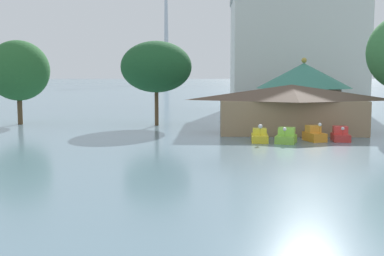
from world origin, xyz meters
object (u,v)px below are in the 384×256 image
at_px(background_building_block, 293,53).
at_px(shoreline_tree_mid, 156,67).
at_px(pedal_boat_red, 340,135).
at_px(boathouse, 291,108).
at_px(green_roof_pavilion, 303,89).
at_px(pedal_boat_yellow, 260,136).
at_px(pedal_boat_lime, 286,137).
at_px(shoreline_tree_tall_left, 18,71).
at_px(pedal_boat_orange, 314,135).

bearing_deg(background_building_block, shoreline_tree_mid, -129.30).
height_order(pedal_boat_red, shoreline_tree_mid, shoreline_tree_mid).
xyz_separation_m(pedal_boat_red, boathouse, (-3.73, 5.43, 2.15)).
bearing_deg(background_building_block, green_roof_pavilion, -95.23).
height_order(pedal_boat_yellow, green_roof_pavilion, green_roof_pavilion).
relative_size(pedal_boat_yellow, shoreline_tree_mid, 0.30).
bearing_deg(pedal_boat_red, shoreline_tree_mid, -119.71).
distance_m(green_roof_pavilion, shoreline_tree_mid, 19.55).
distance_m(pedal_boat_lime, background_building_block, 41.30).
relative_size(pedal_boat_yellow, shoreline_tree_tall_left, 0.29).
bearing_deg(pedal_boat_orange, pedal_boat_lime, -78.64).
bearing_deg(pedal_boat_red, pedal_boat_orange, -80.29).
bearing_deg(shoreline_tree_mid, boathouse, -26.98).
distance_m(pedal_boat_lime, pedal_boat_red, 5.50).
distance_m(pedal_boat_orange, green_roof_pavilion, 19.06).
bearing_deg(green_roof_pavilion, background_building_block, 84.77).
xyz_separation_m(pedal_boat_yellow, boathouse, (3.83, 6.27, 2.20)).
bearing_deg(shoreline_tree_mid, pedal_boat_red, -34.90).
height_order(boathouse, shoreline_tree_tall_left, shoreline_tree_tall_left).
height_order(pedal_boat_lime, shoreline_tree_tall_left, shoreline_tree_tall_left).
distance_m(pedal_boat_red, shoreline_tree_tall_left, 38.75).
distance_m(pedal_boat_lime, pedal_boat_orange, 3.13).
height_order(pedal_boat_red, shoreline_tree_tall_left, shoreline_tree_tall_left).
distance_m(pedal_boat_yellow, pedal_boat_red, 7.61).
bearing_deg(pedal_boat_yellow, shoreline_tree_tall_left, -113.53).
bearing_deg(shoreline_tree_tall_left, green_roof_pavilion, 7.76).
height_order(pedal_boat_yellow, shoreline_tree_tall_left, shoreline_tree_tall_left).
height_order(pedal_boat_orange, background_building_block, background_building_block).
bearing_deg(background_building_block, shoreline_tree_tall_left, -146.83).
xyz_separation_m(green_roof_pavilion, shoreline_tree_tall_left, (-35.72, -4.87, 2.33)).
distance_m(pedal_boat_yellow, green_roof_pavilion, 20.94).
xyz_separation_m(shoreline_tree_mid, background_building_block, (20.41, 24.94, 2.87)).
relative_size(pedal_boat_lime, pedal_boat_orange, 0.99).
height_order(pedal_boat_orange, green_roof_pavilion, green_roof_pavilion).
height_order(pedal_boat_red, green_roof_pavilion, green_roof_pavilion).
height_order(pedal_boat_yellow, background_building_block, background_building_block).
bearing_deg(pedal_boat_red, pedal_boat_yellow, -78.45).
xyz_separation_m(pedal_boat_yellow, background_building_block, (9.26, 38.84, 9.48)).
relative_size(pedal_boat_red, shoreline_tree_mid, 0.25).
relative_size(pedal_boat_orange, green_roof_pavilion, 0.22).
height_order(pedal_boat_orange, shoreline_tree_mid, shoreline_tree_mid).
bearing_deg(pedal_boat_lime, pedal_boat_orange, 134.19).
bearing_deg(green_roof_pavilion, pedal_boat_yellow, -111.24).
distance_m(boathouse, shoreline_tree_mid, 17.38).
distance_m(pedal_boat_orange, boathouse, 6.14).
height_order(pedal_boat_orange, shoreline_tree_tall_left, shoreline_tree_tall_left).
bearing_deg(pedal_boat_yellow, boathouse, 151.95).
distance_m(pedal_boat_yellow, background_building_block, 41.03).
height_order(shoreline_tree_tall_left, background_building_block, background_building_block).
relative_size(green_roof_pavilion, background_building_block, 0.59).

